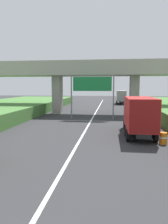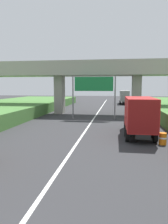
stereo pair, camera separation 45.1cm
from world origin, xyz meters
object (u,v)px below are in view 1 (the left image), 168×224
at_px(overhead_highway_sign, 92,87).
at_px(construction_barrel_2, 163,138).
at_px(construction_barrel_3, 153,129).
at_px(truck_red, 138,114).
at_px(truck_green, 121,96).

xyz_separation_m(overhead_highway_sign, construction_barrel_2, (6.47, -12.04, -3.86)).
distance_m(construction_barrel_2, construction_barrel_3, 3.75).
height_order(overhead_highway_sign, construction_barrel_3, overhead_highway_sign).
height_order(overhead_highway_sign, construction_barrel_2, overhead_highway_sign).
bearing_deg(construction_barrel_2, truck_red, 118.44).
bearing_deg(construction_barrel_2, construction_barrel_3, 90.15).
bearing_deg(overhead_highway_sign, truck_red, -61.77).
xyz_separation_m(construction_barrel_2, construction_barrel_3, (-0.01, 3.75, 0.00)).
xyz_separation_m(truck_red, construction_barrel_3, (1.51, 0.95, -1.47)).
distance_m(overhead_highway_sign, truck_red, 10.74).
xyz_separation_m(truck_green, construction_barrel_2, (1.29, -38.65, -1.47)).
bearing_deg(construction_barrel_3, truck_red, -147.94).
bearing_deg(construction_barrel_3, overhead_highway_sign, 127.97).
distance_m(overhead_highway_sign, truck_green, 27.22).
xyz_separation_m(overhead_highway_sign, construction_barrel_3, (6.46, -8.28, -3.86)).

